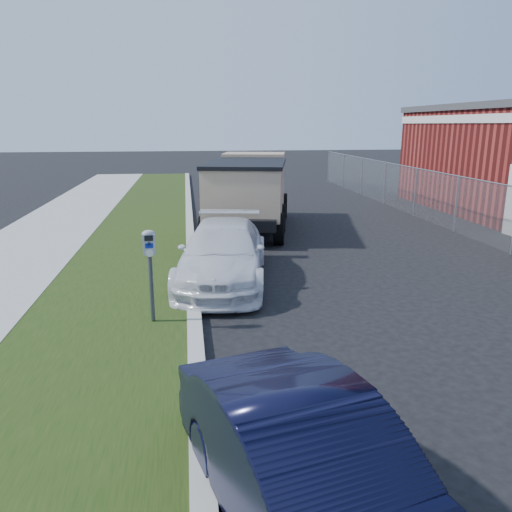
{
  "coord_description": "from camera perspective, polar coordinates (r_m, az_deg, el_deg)",
  "views": [
    {
      "loc": [
        -2.65,
        -8.01,
        3.41
      ],
      "look_at": [
        -1.4,
        1.0,
        1.0
      ],
      "focal_mm": 35.0,
      "sensor_mm": 36.0,
      "label": 1
    }
  ],
  "objects": [
    {
      "name": "ground",
      "position": [
        9.1,
        9.72,
        -7.39
      ],
      "size": [
        120.0,
        120.0,
        0.0
      ],
      "primitive_type": "plane",
      "color": "black",
      "rests_on": "ground"
    },
    {
      "name": "chainlink_fence",
      "position": [
        17.46,
        22.04,
        6.69
      ],
      "size": [
        0.06,
        30.06,
        30.0
      ],
      "color": "slate",
      "rests_on": "ground"
    },
    {
      "name": "streetside",
      "position": [
        10.95,
        -22.99,
        -4.16
      ],
      "size": [
        6.12,
        50.0,
        0.15
      ],
      "color": "gray",
      "rests_on": "ground"
    },
    {
      "name": "white_wagon",
      "position": [
        11.06,
        -3.86,
        0.37
      ],
      "size": [
        2.51,
        4.74,
        1.31
      ],
      "primitive_type": "imported",
      "rotation": [
        0.0,
        0.0,
        -0.16
      ],
      "color": "silver",
      "rests_on": "ground"
    },
    {
      "name": "navy_sedan",
      "position": [
        4.47,
        6.48,
        -23.85
      ],
      "size": [
        2.23,
        3.96,
        1.24
      ],
      "primitive_type": "imported",
      "rotation": [
        0.0,
        0.0,
        0.26
      ],
      "color": "black",
      "rests_on": "ground"
    },
    {
      "name": "dump_truck",
      "position": [
        16.89,
        -0.72,
        7.8
      ],
      "size": [
        3.53,
        6.43,
        2.39
      ],
      "rotation": [
        0.0,
        0.0,
        -0.22
      ],
      "color": "black",
      "rests_on": "ground"
    },
    {
      "name": "parking_meter",
      "position": [
        8.47,
        -12.06,
        0.03
      ],
      "size": [
        0.23,
        0.17,
        1.58
      ],
      "rotation": [
        0.0,
        0.0,
        0.09
      ],
      "color": "#3F4247",
      "rests_on": "ground"
    }
  ]
}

